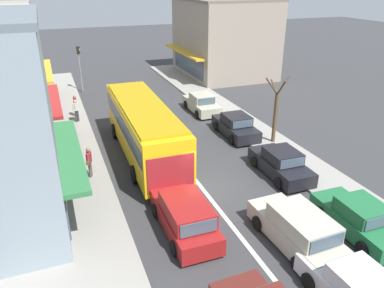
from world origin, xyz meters
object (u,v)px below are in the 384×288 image
parked_sedan_kerb_third (236,126)px  pedestrian_browsing_midblock (75,105)px  street_tree_right (275,113)px  city_bus (144,126)px  parked_sedan_kerb_front (359,219)px  parked_sedan_kerb_second (281,164)px  traffic_light_downstreet (79,61)px  wagon_adjacent_lane_trail (298,229)px  wagon_queue_far_back (185,216)px  pedestrian_far_walker (76,109)px  pedestrian_with_handbag_near (89,161)px  parked_sedan_kerb_rear (202,104)px

parked_sedan_kerb_third → pedestrian_browsing_midblock: bearing=142.9°
street_tree_right → city_bus: bearing=172.3°
parked_sedan_kerb_front → parked_sedan_kerb_second: size_ratio=1.00×
parked_sedan_kerb_front → parked_sedan_kerb_second: same height
parked_sedan_kerb_front → parked_sedan_kerb_third: size_ratio=1.00×
parked_sedan_kerb_third → traffic_light_downstreet: bearing=120.4°
parked_sedan_kerb_second → traffic_light_downstreet: 21.93m
wagon_adjacent_lane_trail → parked_sedan_kerb_second: bearing=63.0°
parked_sedan_kerb_second → parked_sedan_kerb_third: bearing=87.4°
traffic_light_downstreet → pedestrian_browsing_midblock: (-1.19, -7.10, -1.79)m
parked_sedan_kerb_second → parked_sedan_kerb_third: (0.26, 5.80, 0.00)m
wagon_queue_far_back → pedestrian_far_walker: 15.09m
wagon_adjacent_lane_trail → parked_sedan_kerb_third: wagon_adjacent_lane_trail is taller
wagon_adjacent_lane_trail → traffic_light_downstreet: 26.13m
city_bus → traffic_light_downstreet: traffic_light_downstreet is taller
pedestrian_with_handbag_near → pedestrian_far_walker: same height
wagon_queue_far_back → parked_sedan_kerb_rear: (6.46, 13.89, -0.08)m
pedestrian_with_handbag_near → wagon_queue_far_back: bearing=-62.6°
pedestrian_with_handbag_near → city_bus: bearing=27.0°
street_tree_right → parked_sedan_kerb_second: bearing=-117.1°
pedestrian_far_walker → parked_sedan_kerb_third: bearing=-32.5°
city_bus → wagon_queue_far_back: bearing=-92.0°
street_tree_right → pedestrian_far_walker: (-11.39, 8.18, -1.00)m
parked_sedan_kerb_front → traffic_light_downstreet: 27.09m
wagon_adjacent_lane_trail → parked_sedan_kerb_front: bearing=-4.3°
wagon_queue_far_back → parked_sedan_kerb_front: wagon_queue_far_back is taller
parked_sedan_kerb_front → pedestrian_with_handbag_near: 13.05m
parked_sedan_kerb_second → street_tree_right: 4.49m
traffic_light_downstreet → pedestrian_with_handbag_near: (-1.38, -17.04, -1.79)m
city_bus → parked_sedan_kerb_third: (6.47, 0.89, -1.22)m
wagon_queue_far_back → parked_sedan_kerb_third: bearing=51.9°
parked_sedan_kerb_second → street_tree_right: size_ratio=0.97×
pedestrian_far_walker → wagon_adjacent_lane_trail: bearing=-68.4°
traffic_light_downstreet → parked_sedan_kerb_third: bearing=-59.6°
parked_sedan_kerb_rear → street_tree_right: (1.96, -7.29, 1.40)m
parked_sedan_kerb_second → pedestrian_with_handbag_near: 10.11m
parked_sedan_kerb_second → city_bus: bearing=141.7°
parked_sedan_kerb_front → pedestrian_with_handbag_near: (-9.79, 8.61, 0.40)m
wagon_queue_far_back → pedestrian_with_handbag_near: pedestrian_with_handbag_near is taller
parked_sedan_kerb_front → pedestrian_browsing_midblock: (-9.61, 18.55, 0.40)m
pedestrian_browsing_midblock → pedestrian_far_walker: bearing=-92.2°
parked_sedan_kerb_rear → wagon_adjacent_lane_trail: bearing=-99.2°
parked_sedan_kerb_second → pedestrian_with_handbag_near: bearing=161.7°
pedestrian_with_handbag_near → wagon_adjacent_lane_trail: bearing=-50.5°
city_bus → parked_sedan_kerb_third: size_ratio=2.58×
pedestrian_browsing_midblock → parked_sedan_kerb_rear: bearing=-12.2°
traffic_light_downstreet → wagon_adjacent_lane_trail: bearing=-77.7°
parked_sedan_kerb_rear → traffic_light_downstreet: (-8.19, 9.14, 2.19)m
parked_sedan_kerb_front → wagon_queue_far_back: bearing=158.6°
wagon_queue_far_back → street_tree_right: street_tree_right is taller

